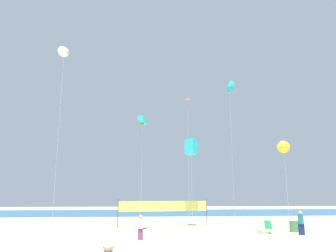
% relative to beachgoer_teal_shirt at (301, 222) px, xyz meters
% --- Properties ---
extents(ground_plane, '(120.00, 120.00, 0.00)m').
position_rel_beachgoer_teal_shirt_xyz_m(ground_plane, '(-11.02, -4.70, -0.87)').
color(ground_plane, '#D1BC89').
extents(ocean_band, '(120.00, 20.00, 0.01)m').
position_rel_beachgoer_teal_shirt_xyz_m(ocean_band, '(-11.02, 29.95, -0.87)').
color(ocean_band, '#28608C').
rests_on(ocean_band, ground).
extents(beachgoer_teal_shirt, '(0.37, 0.37, 1.63)m').
position_rel_beachgoer_teal_shirt_xyz_m(beachgoer_teal_shirt, '(0.00, 0.00, 0.00)').
color(beachgoer_teal_shirt, navy).
rests_on(beachgoer_teal_shirt, ground).
extents(beachgoer_white_shirt, '(0.35, 0.35, 1.52)m').
position_rel_beachgoer_teal_shirt_xyz_m(beachgoer_white_shirt, '(-11.27, -1.53, -0.06)').
color(beachgoer_white_shirt, '#7A3872').
rests_on(beachgoer_white_shirt, ground).
extents(folding_beach_chair, '(0.52, 0.65, 0.89)m').
position_rel_beachgoer_teal_shirt_xyz_m(folding_beach_chair, '(-1.86, 1.25, -0.41)').
color(folding_beach_chair, '#1E8C4C').
rests_on(folding_beach_chair, ground).
extents(trash_barrel, '(0.66, 0.66, 0.81)m').
position_rel_beachgoer_teal_shirt_xyz_m(trash_barrel, '(0.31, 1.77, -0.47)').
color(trash_barrel, '#3F7F4C').
rests_on(trash_barrel, ground).
extents(volleyball_net, '(8.26, 1.51, 2.40)m').
position_rel_beachgoer_teal_shirt_xyz_m(volleyball_net, '(-9.12, 7.47, 0.77)').
color(volleyball_net, '#4C4C51').
rests_on(volleyball_net, ground).
extents(beach_handbag, '(0.35, 0.17, 0.28)m').
position_rel_beachgoer_teal_shirt_xyz_m(beach_handbag, '(-2.68, 0.72, -0.73)').
color(beach_handbag, '#99B28C').
rests_on(beach_handbag, ground).
extents(kite_cyan_delta, '(0.75, 1.46, 15.17)m').
position_rel_beachgoer_teal_shirt_xyz_m(kite_cyan_delta, '(-1.63, 10.70, 13.57)').
color(kite_cyan_delta, silver).
rests_on(kite_cyan_delta, ground).
extents(kite_orange_diamond, '(0.58, 0.56, 12.99)m').
position_rel_beachgoer_teal_shirt_xyz_m(kite_orange_diamond, '(-6.35, 10.42, 11.57)').
color(kite_orange_diamond, silver).
rests_on(kite_orange_diamond, ground).
extents(kite_cyan_box, '(1.24, 1.24, 7.73)m').
position_rel_beachgoer_teal_shirt_xyz_m(kite_cyan_box, '(-6.70, 6.29, 6.15)').
color(kite_cyan_box, silver).
rests_on(kite_cyan_box, ground).
extents(kite_yellow_delta, '(1.08, 0.68, 7.10)m').
position_rel_beachgoer_teal_shirt_xyz_m(kite_yellow_delta, '(0.33, 2.51, 5.72)').
color(kite_yellow_delta, silver).
rests_on(kite_yellow_delta, ground).
extents(kite_cyan_tube, '(0.81, 1.70, 8.92)m').
position_rel_beachgoer_teal_shirt_xyz_m(kite_cyan_tube, '(-11.23, 2.88, 7.77)').
color(kite_cyan_tube, silver).
rests_on(kite_cyan_tube, ground).
extents(kite_white_delta, '(1.09, 0.90, 15.86)m').
position_rel_beachgoer_teal_shirt_xyz_m(kite_white_delta, '(-18.30, 4.90, 14.44)').
color(kite_white_delta, silver).
rests_on(kite_white_delta, ground).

